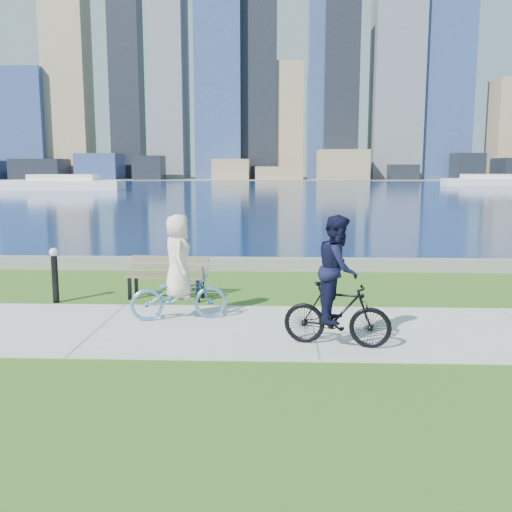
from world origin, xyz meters
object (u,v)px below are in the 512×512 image
Objects in this scene: bollard_lamp at (55,271)px; cyclist_man at (338,292)px; park_bench at (167,273)px; cyclist_woman at (178,281)px.

bollard_lamp is 0.56× the size of cyclist_man.
park_bench is 2.00m from cyclist_woman.
cyclist_woman is 3.33m from cyclist_man.
cyclist_woman reaches higher than bollard_lamp.
cyclist_woman is at bearing -65.61° from park_bench.
cyclist_woman reaches higher than park_bench.
cyclist_man reaches higher than cyclist_woman.
bollard_lamp is 3.28m from cyclist_woman.
cyclist_man is (5.93, -2.91, 0.24)m from bollard_lamp.
bollard_lamp is 6.61m from cyclist_man.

